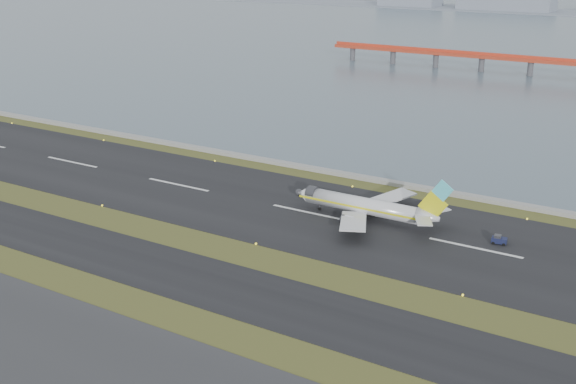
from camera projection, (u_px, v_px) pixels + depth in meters
name	position (u px, v px, depth m)	size (l,w,h in m)	color
ground	(235.00, 257.00, 146.26)	(1000.00, 1000.00, 0.00)	#374418
taxiway_strip	(198.00, 279.00, 136.58)	(1000.00, 18.00, 0.10)	black
runway_strip	(309.00, 213.00, 170.39)	(1000.00, 45.00, 0.10)	black
seawall	(365.00, 178.00, 194.39)	(1000.00, 2.50, 1.00)	gray
airliner	(368.00, 206.00, 164.55)	(38.52, 32.89, 12.80)	silver
pushback_tug	(499.00, 240.00, 152.35)	(3.36, 2.26, 2.00)	#15193A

